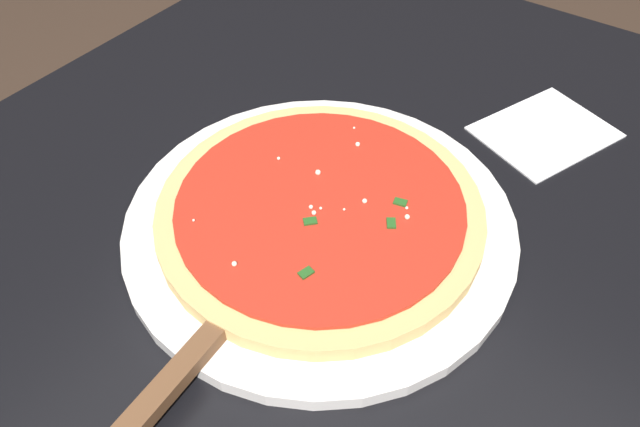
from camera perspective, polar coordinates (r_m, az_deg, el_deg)
The scene contains 5 objects.
restaurant_table at distance 0.68m, azimuth -2.91°, elevation -9.67°, with size 1.13×0.81×0.78m.
serving_plate at distance 0.56m, azimuth -0.00°, elevation -0.87°, with size 0.37×0.37×0.01m, color white.
pizza at distance 0.55m, azimuth 0.00°, elevation 0.32°, with size 0.30×0.30×0.02m.
pizza_server at distance 0.48m, azimuth -11.38°, elevation -12.73°, with size 0.22×0.07×0.01m.
napkin_folded_right at distance 0.72m, azimuth 20.73°, elevation 7.32°, with size 0.14×0.11×0.00m, color white.
Camera 1 is at (-0.29, -0.24, 1.20)m, focal length 33.40 mm.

